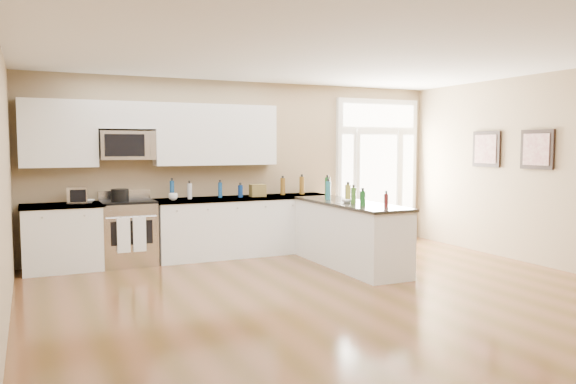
{
  "coord_description": "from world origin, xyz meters",
  "views": [
    {
      "loc": [
        -3.27,
        -4.71,
        1.75
      ],
      "look_at": [
        -0.17,
        2.0,
        1.14
      ],
      "focal_mm": 35.0,
      "sensor_mm": 36.0,
      "label": 1
    }
  ],
  "objects_px": {
    "peninsula_cabinet": "(349,237)",
    "toaster_oven": "(77,195)",
    "stockpot": "(120,195)",
    "kitchen_range": "(128,233)"
  },
  "relations": [
    {
      "from": "peninsula_cabinet",
      "to": "toaster_oven",
      "type": "relative_size",
      "value": 8.56
    },
    {
      "from": "stockpot",
      "to": "peninsula_cabinet",
      "type": "bearing_deg",
      "value": -24.81
    },
    {
      "from": "kitchen_range",
      "to": "toaster_oven",
      "type": "relative_size",
      "value": 3.98
    },
    {
      "from": "kitchen_range",
      "to": "stockpot",
      "type": "xyz_separation_m",
      "value": [
        -0.12,
        -0.05,
        0.57
      ]
    },
    {
      "from": "peninsula_cabinet",
      "to": "kitchen_range",
      "type": "height_order",
      "value": "kitchen_range"
    },
    {
      "from": "peninsula_cabinet",
      "to": "stockpot",
      "type": "relative_size",
      "value": 9.13
    },
    {
      "from": "peninsula_cabinet",
      "to": "stockpot",
      "type": "xyz_separation_m",
      "value": [
        -3.02,
        1.39,
        0.61
      ]
    },
    {
      "from": "stockpot",
      "to": "toaster_oven",
      "type": "distance_m",
      "value": 0.58
    },
    {
      "from": "peninsula_cabinet",
      "to": "kitchen_range",
      "type": "distance_m",
      "value": 3.24
    },
    {
      "from": "toaster_oven",
      "to": "kitchen_range",
      "type": "bearing_deg",
      "value": 4.66
    }
  ]
}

